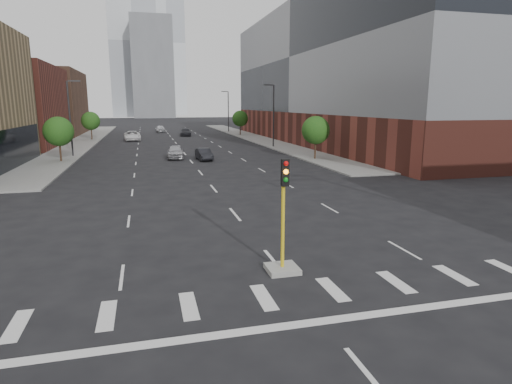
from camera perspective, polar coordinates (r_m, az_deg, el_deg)
name	(u,v)px	position (r m, az deg, el deg)	size (l,w,h in m)	color
sidewalk_left_far	(85,140)	(80.72, -21.80, 6.40)	(5.00, 92.00, 0.15)	gray
sidewalk_right_far	(252,137)	(82.52, -0.52, 7.33)	(5.00, 92.00, 0.15)	gray
building_left_far_b	(29,103)	(100.41, -28.02, 10.44)	(20.00, 24.00, 13.00)	brown
building_right_main	(359,75)	(74.42, 13.51, 14.96)	(24.00, 70.00, 22.00)	brown
tower_left	(133,43)	(227.66, -16.02, 18.50)	(22.00, 22.00, 70.00)	#B2B7BC
tower_right	(167,45)	(268.37, -11.84, 18.67)	(20.00, 20.00, 80.00)	#B2B7BC
tower_mid	(153,68)	(206.49, -13.63, 15.73)	(18.00, 18.00, 44.00)	slate
median_traffic_signal	(283,248)	(16.50, 3.59, -7.42)	(1.20, 1.20, 4.40)	#999993
streetlight_right_a	(273,113)	(63.54, 2.27, 10.47)	(1.60, 0.22, 9.07)	#2D2D30
streetlight_right_b	(228,110)	(97.58, -3.77, 10.88)	(1.60, 0.22, 9.07)	#2D2D30
streetlight_left	(70,115)	(56.50, -23.51, 9.38)	(1.60, 0.22, 9.07)	#2D2D30
tree_left_near	(58,131)	(51.73, -24.84, 7.34)	(3.20, 3.20, 4.85)	#382619
tree_left_far	(91,121)	(81.40, -21.19, 8.84)	(3.20, 3.20, 4.85)	#382619
tree_right_near	(316,130)	(49.66, 7.96, 8.16)	(3.20, 3.20, 4.85)	#382619
tree_right_far	(240,119)	(87.94, -2.13, 9.76)	(3.20, 3.20, 4.85)	#382619
car_near_left	(175,152)	(51.57, -10.70, 5.31)	(1.90, 4.73, 1.61)	#AAAAAE
car_mid_right	(204,154)	(49.60, -6.96, 5.02)	(1.42, 4.06, 1.34)	black
car_far_left	(132,136)	(78.91, -16.16, 7.22)	(2.73, 5.92, 1.64)	white
car_deep_right	(186,132)	(87.81, -9.35, 7.88)	(2.09, 5.15, 1.49)	#222328
car_distant	(160,129)	(99.70, -12.65, 8.23)	(1.89, 4.70, 1.60)	silver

